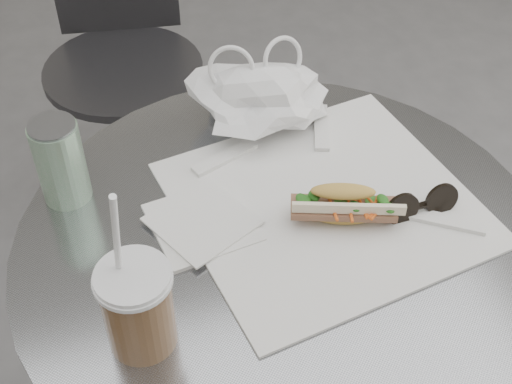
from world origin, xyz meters
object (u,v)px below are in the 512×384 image
object	(u,v)px
iced_coffee	(138,306)
drink_can	(60,162)
chair_far	(130,103)
cafe_table	(279,347)
sunglasses	(421,205)
banh_mi	(343,205)

from	to	relation	value
iced_coffee	drink_can	distance (m)	0.29
chair_far	drink_can	bearing A→B (deg)	85.71
cafe_table	drink_can	bearing A→B (deg)	146.84
chair_far	drink_can	size ratio (longest dim) A/B	5.57
cafe_table	sunglasses	size ratio (longest dim) A/B	6.69
chair_far	drink_can	world-z (taller)	drink_can
drink_can	sunglasses	bearing A→B (deg)	-22.49
banh_mi	cafe_table	bearing A→B (deg)	-156.43
chair_far	sunglasses	distance (m)	1.07
banh_mi	iced_coffee	world-z (taller)	iced_coffee
sunglasses	banh_mi	bearing A→B (deg)	167.78
chair_far	iced_coffee	world-z (taller)	iced_coffee
chair_far	cafe_table	bearing A→B (deg)	105.43
chair_far	sunglasses	world-z (taller)	sunglasses
sunglasses	drink_can	distance (m)	0.52
chair_far	iced_coffee	bearing A→B (deg)	92.52
cafe_table	chair_far	world-z (taller)	chair_far
cafe_table	drink_can	size ratio (longest dim) A/B	5.66
sunglasses	chair_far	bearing A→B (deg)	107.36
cafe_table	drink_can	world-z (taller)	drink_can
banh_mi	iced_coffee	distance (m)	0.33
cafe_table	iced_coffee	distance (m)	0.42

